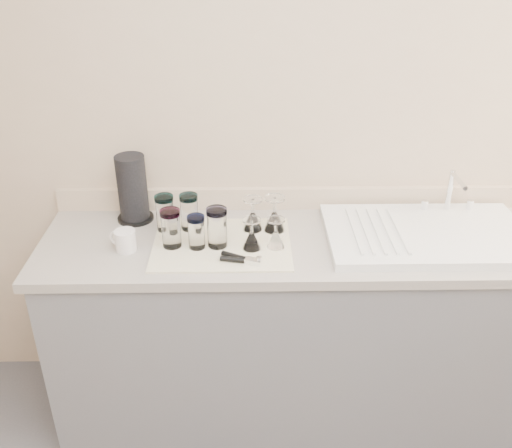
{
  "coord_description": "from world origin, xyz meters",
  "views": [
    {
      "loc": [
        -0.18,
        -0.82,
        2.06
      ],
      "look_at": [
        -0.15,
        1.15,
        1.0
      ],
      "focal_mm": 40.0,
      "sensor_mm": 36.0,
      "label": 1
    }
  ],
  "objects_px": {
    "goblet_back_right": "(274,219)",
    "goblet_front_right": "(276,237)",
    "sink_unit": "(427,234)",
    "goblet_front_left": "(252,239)",
    "tumbler_cyan": "(189,212)",
    "tumbler_teal": "(165,213)",
    "can_opener": "(241,259)",
    "tumbler_lavender": "(217,227)",
    "paper_towel_roll": "(133,189)",
    "tumbler_magenta": "(171,228)",
    "white_mug": "(125,240)",
    "goblet_back_left": "(253,219)",
    "tumbler_blue": "(196,232)"
  },
  "relations": [
    {
      "from": "goblet_front_right",
      "to": "can_opener",
      "type": "distance_m",
      "value": 0.18
    },
    {
      "from": "tumbler_magenta",
      "to": "goblet_front_right",
      "type": "height_order",
      "value": "tumbler_magenta"
    },
    {
      "from": "tumbler_cyan",
      "to": "paper_towel_roll",
      "type": "distance_m",
      "value": 0.27
    },
    {
      "from": "tumbler_cyan",
      "to": "goblet_front_right",
      "type": "height_order",
      "value": "tumbler_cyan"
    },
    {
      "from": "sink_unit",
      "to": "goblet_front_left",
      "type": "distance_m",
      "value": 0.73
    },
    {
      "from": "tumbler_magenta",
      "to": "goblet_front_left",
      "type": "distance_m",
      "value": 0.32
    },
    {
      "from": "white_mug",
      "to": "goblet_front_left",
      "type": "bearing_deg",
      "value": -1.14
    },
    {
      "from": "tumbler_cyan",
      "to": "tumbler_blue",
      "type": "distance_m",
      "value": 0.16
    },
    {
      "from": "tumbler_blue",
      "to": "white_mug",
      "type": "xyz_separation_m",
      "value": [
        -0.28,
        -0.0,
        -0.03
      ]
    },
    {
      "from": "goblet_back_right",
      "to": "white_mug",
      "type": "xyz_separation_m",
      "value": [
        -0.59,
        -0.14,
        -0.02
      ]
    },
    {
      "from": "goblet_back_left",
      "to": "white_mug",
      "type": "distance_m",
      "value": 0.53
    },
    {
      "from": "sink_unit",
      "to": "tumbler_magenta",
      "type": "xyz_separation_m",
      "value": [
        -1.04,
        -0.06,
        0.07
      ]
    },
    {
      "from": "tumbler_teal",
      "to": "tumbler_lavender",
      "type": "xyz_separation_m",
      "value": [
        0.22,
        -0.14,
        0.0
      ]
    },
    {
      "from": "tumbler_cyan",
      "to": "goblet_front_left",
      "type": "relative_size",
      "value": 1.19
    },
    {
      "from": "tumbler_blue",
      "to": "white_mug",
      "type": "relative_size",
      "value": 1.09
    },
    {
      "from": "goblet_back_right",
      "to": "tumbler_cyan",
      "type": "bearing_deg",
      "value": 176.66
    },
    {
      "from": "paper_towel_roll",
      "to": "tumbler_magenta",
      "type": "bearing_deg",
      "value": -52.56
    },
    {
      "from": "goblet_back_right",
      "to": "paper_towel_roll",
      "type": "height_order",
      "value": "paper_towel_roll"
    },
    {
      "from": "tumbler_cyan",
      "to": "goblet_front_right",
      "type": "bearing_deg",
      "value": -24.21
    },
    {
      "from": "goblet_back_left",
      "to": "goblet_front_right",
      "type": "distance_m",
      "value": 0.17
    },
    {
      "from": "tumbler_cyan",
      "to": "goblet_back_left",
      "type": "xyz_separation_m",
      "value": [
        0.26,
        -0.01,
        -0.03
      ]
    },
    {
      "from": "tumbler_lavender",
      "to": "goblet_back_right",
      "type": "xyz_separation_m",
      "value": [
        0.23,
        0.12,
        -0.03
      ]
    },
    {
      "from": "white_mug",
      "to": "paper_towel_roll",
      "type": "height_order",
      "value": "paper_towel_roll"
    },
    {
      "from": "tumbler_magenta",
      "to": "goblet_front_right",
      "type": "relative_size",
      "value": 1.27
    },
    {
      "from": "tumbler_cyan",
      "to": "goblet_back_right",
      "type": "distance_m",
      "value": 0.35
    },
    {
      "from": "goblet_back_right",
      "to": "goblet_front_right",
      "type": "distance_m",
      "value": 0.14
    },
    {
      "from": "tumbler_magenta",
      "to": "goblet_front_left",
      "type": "bearing_deg",
      "value": -4.59
    },
    {
      "from": "sink_unit",
      "to": "tumbler_lavender",
      "type": "xyz_separation_m",
      "value": [
        -0.86,
        -0.06,
        0.07
      ]
    },
    {
      "from": "tumbler_magenta",
      "to": "tumbler_blue",
      "type": "xyz_separation_m",
      "value": [
        0.1,
        -0.01,
        -0.01
      ]
    },
    {
      "from": "goblet_front_left",
      "to": "goblet_back_right",
      "type": "bearing_deg",
      "value": 57.23
    },
    {
      "from": "tumbler_lavender",
      "to": "tumbler_cyan",
      "type": "bearing_deg",
      "value": 129.97
    },
    {
      "from": "tumbler_blue",
      "to": "paper_towel_roll",
      "type": "distance_m",
      "value": 0.39
    },
    {
      "from": "tumbler_lavender",
      "to": "goblet_front_right",
      "type": "xyz_separation_m",
      "value": [
        0.23,
        -0.01,
        -0.04
      ]
    },
    {
      "from": "can_opener",
      "to": "paper_towel_roll",
      "type": "relative_size",
      "value": 0.55
    },
    {
      "from": "goblet_front_left",
      "to": "can_opener",
      "type": "bearing_deg",
      "value": -112.64
    },
    {
      "from": "tumbler_blue",
      "to": "paper_towel_roll",
      "type": "relative_size",
      "value": 0.47
    },
    {
      "from": "goblet_front_right",
      "to": "tumbler_teal",
      "type": "bearing_deg",
      "value": 161.53
    },
    {
      "from": "sink_unit",
      "to": "white_mug",
      "type": "xyz_separation_m",
      "value": [
        -1.22,
        -0.07,
        0.02
      ]
    },
    {
      "from": "white_mug",
      "to": "paper_towel_roll",
      "type": "relative_size",
      "value": 0.43
    },
    {
      "from": "tumbler_lavender",
      "to": "tumbler_teal",
      "type": "bearing_deg",
      "value": 148.12
    },
    {
      "from": "goblet_back_left",
      "to": "goblet_front_left",
      "type": "xyz_separation_m",
      "value": [
        -0.01,
        -0.16,
        -0.0
      ]
    },
    {
      "from": "tumbler_magenta",
      "to": "goblet_front_left",
      "type": "height_order",
      "value": "tumbler_magenta"
    },
    {
      "from": "tumbler_cyan",
      "to": "sink_unit",
      "type": "bearing_deg",
      "value": -5.02
    },
    {
      "from": "goblet_front_right",
      "to": "goblet_back_right",
      "type": "bearing_deg",
      "value": 89.73
    },
    {
      "from": "sink_unit",
      "to": "tumbler_blue",
      "type": "bearing_deg",
      "value": -175.69
    },
    {
      "from": "tumbler_teal",
      "to": "goblet_front_right",
      "type": "relative_size",
      "value": 1.24
    },
    {
      "from": "goblet_front_right",
      "to": "paper_towel_roll",
      "type": "bearing_deg",
      "value": 156.57
    },
    {
      "from": "goblet_back_right",
      "to": "white_mug",
      "type": "distance_m",
      "value": 0.61
    },
    {
      "from": "sink_unit",
      "to": "tumbler_lavender",
      "type": "bearing_deg",
      "value": -176.05
    },
    {
      "from": "goblet_back_right",
      "to": "can_opener",
      "type": "bearing_deg",
      "value": -118.95
    }
  ]
}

